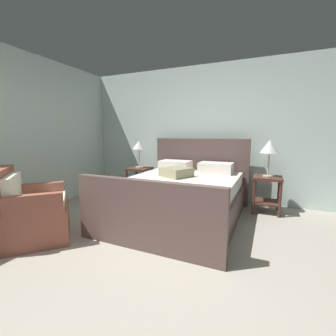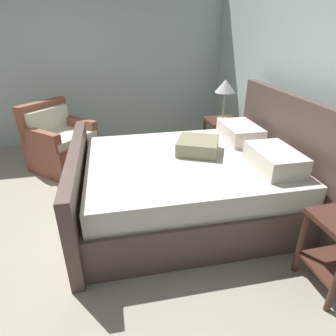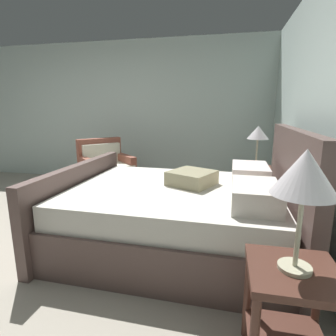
{
  "view_description": "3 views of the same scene",
  "coord_description": "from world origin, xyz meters",
  "px_view_note": "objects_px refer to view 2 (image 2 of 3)",
  "views": [
    {
      "loc": [
        0.87,
        -1.35,
        1.27
      ],
      "look_at": [
        -0.26,
        1.28,
        0.85
      ],
      "focal_mm": 24.2,
      "sensor_mm": 36.0,
      "label": 1
    },
    {
      "loc": [
        2.22,
        1.04,
        1.8
      ],
      "look_at": [
        -0.03,
        1.54,
        0.65
      ],
      "focal_mm": 30.68,
      "sensor_mm": 36.0,
      "label": 2
    },
    {
      "loc": [
        2.23,
        2.26,
        1.37
      ],
      "look_at": [
        -0.14,
        1.75,
        0.84
      ],
      "focal_mm": 28.84,
      "sensor_mm": 36.0,
      "label": 3
    }
  ],
  "objects_px": {
    "bed": "(191,181)",
    "table_lamp_left": "(225,87)",
    "armchair": "(61,144)",
    "nightstand_left": "(221,133)"
  },
  "relations": [
    {
      "from": "nightstand_left",
      "to": "armchair",
      "type": "xyz_separation_m",
      "value": [
        -0.18,
        -2.26,
        -0.06
      ]
    },
    {
      "from": "table_lamp_left",
      "to": "armchair",
      "type": "height_order",
      "value": "table_lamp_left"
    },
    {
      "from": "bed",
      "to": "table_lamp_left",
      "type": "xyz_separation_m",
      "value": [
        -1.21,
        0.83,
        0.7
      ]
    },
    {
      "from": "bed",
      "to": "armchair",
      "type": "xyz_separation_m",
      "value": [
        -1.4,
        -1.44,
        -0.0
      ]
    },
    {
      "from": "nightstand_left",
      "to": "armchair",
      "type": "height_order",
      "value": "armchair"
    },
    {
      "from": "bed",
      "to": "table_lamp_left",
      "type": "relative_size",
      "value": 4.05
    },
    {
      "from": "bed",
      "to": "nightstand_left",
      "type": "height_order",
      "value": "bed"
    },
    {
      "from": "nightstand_left",
      "to": "armchair",
      "type": "relative_size",
      "value": 0.59
    },
    {
      "from": "nightstand_left",
      "to": "bed",
      "type": "bearing_deg",
      "value": -34.26
    },
    {
      "from": "bed",
      "to": "armchair",
      "type": "height_order",
      "value": "bed"
    }
  ]
}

